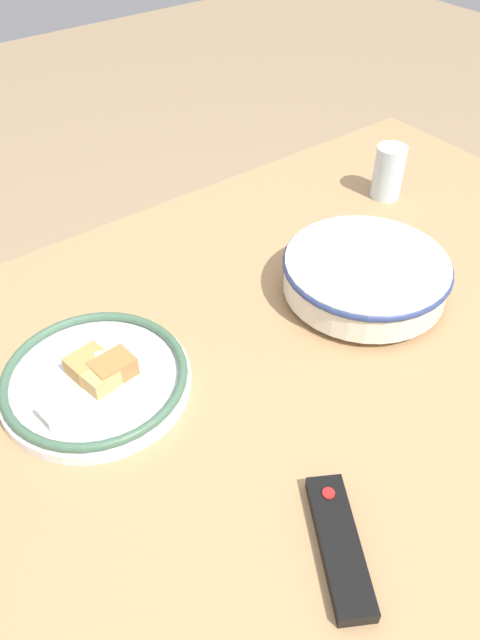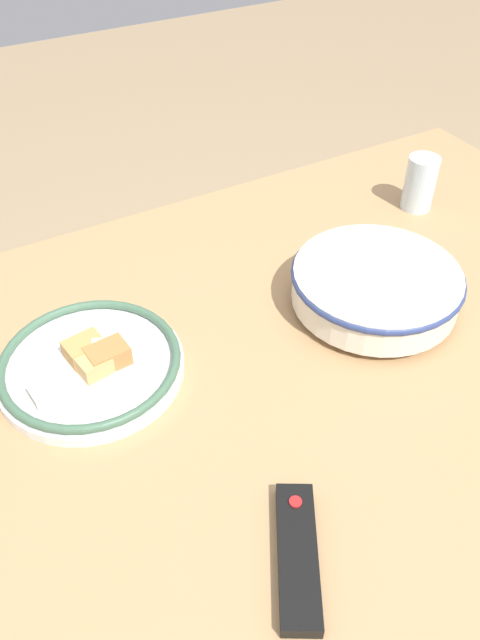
% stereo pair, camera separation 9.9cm
% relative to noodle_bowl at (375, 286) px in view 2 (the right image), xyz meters
% --- Properties ---
extents(ground_plane, '(8.00, 8.00, 0.00)m').
position_rel_noodle_bowl_xyz_m(ground_plane, '(0.15, 0.04, -0.79)').
color(ground_plane, '#9E8460').
extents(dining_table, '(1.47, 1.01, 0.74)m').
position_rel_noodle_bowl_xyz_m(dining_table, '(0.15, 0.04, -0.12)').
color(dining_table, tan).
rests_on(dining_table, ground_plane).
extents(noodle_bowl, '(0.29, 0.29, 0.07)m').
position_rel_noodle_bowl_xyz_m(noodle_bowl, '(0.00, 0.00, 0.00)').
color(noodle_bowl, silver).
rests_on(noodle_bowl, dining_table).
extents(food_plate, '(0.28, 0.28, 0.05)m').
position_rel_noodle_bowl_xyz_m(food_plate, '(0.47, -0.09, -0.03)').
color(food_plate, white).
rests_on(food_plate, dining_table).
extents(tv_remote, '(0.13, 0.18, 0.02)m').
position_rel_noodle_bowl_xyz_m(tv_remote, '(0.36, 0.32, -0.03)').
color(tv_remote, black).
rests_on(tv_remote, dining_table).
extents(drinking_glass, '(0.06, 0.06, 0.11)m').
position_rel_noodle_bowl_xyz_m(drinking_glass, '(-0.28, -0.21, 0.01)').
color(drinking_glass, silver).
rests_on(drinking_glass, dining_table).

